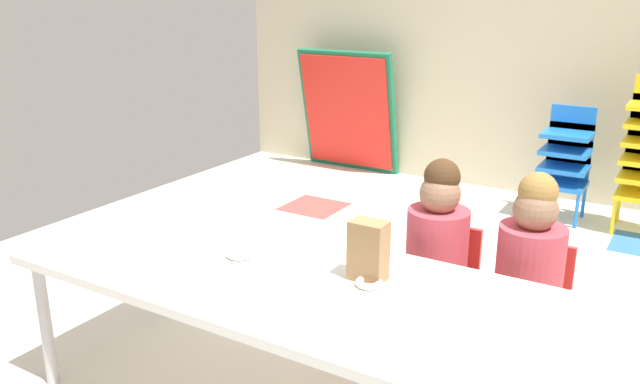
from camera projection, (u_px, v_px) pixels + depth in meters
name	position (u px, v px, depth m)	size (l,w,h in m)	color
ground_plane	(404.00, 331.00, 3.14)	(5.46, 5.17, 0.02)	silver
back_wall	(551.00, 39.00, 4.88)	(5.46, 0.10, 2.43)	beige
craft_table	(301.00, 289.00, 2.34)	(2.19, 0.82, 0.58)	white
seated_child_near_camera	(438.00, 244.00, 2.72)	(0.32, 0.32, 0.92)	red
seated_child_middle_seat	(530.00, 263.00, 2.53)	(0.34, 0.34, 0.92)	red
kid_chair_blue_stack	(566.00, 156.00, 4.54)	(0.32, 0.30, 0.80)	blue
folded_activity_table	(348.00, 112.00, 5.73)	(0.90, 0.29, 1.09)	#19724C
paper_bag_brown	(368.00, 251.00, 2.29)	(0.13, 0.09, 0.22)	#9E754C
paper_plate_near_edge	(240.00, 258.00, 2.50)	(0.18, 0.18, 0.01)	white
paper_plate_center_table	(175.00, 261.00, 2.47)	(0.18, 0.18, 0.01)	white
donut_powdered_on_plate	(240.00, 253.00, 2.49)	(0.11, 0.11, 0.03)	white
donut_powdered_loose	(369.00, 283.00, 2.27)	(0.10, 0.10, 0.03)	white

